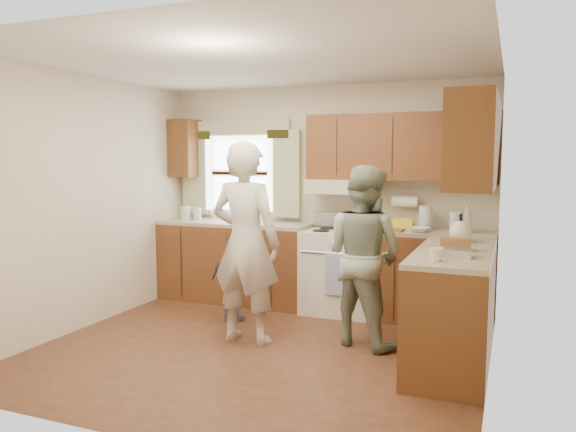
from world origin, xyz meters
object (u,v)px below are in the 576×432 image
at_px(woman_left, 246,243).
at_px(child, 233,280).
at_px(stove, 340,270).
at_px(woman_right, 363,255).

relative_size(woman_left, child, 2.12).
distance_m(stove, child, 1.20).
bearing_deg(woman_left, child, -48.71).
xyz_separation_m(stove, woman_right, (0.49, -0.93, 0.34)).
distance_m(woman_left, child, 0.81).
bearing_deg(woman_left, woman_right, -157.14).
bearing_deg(stove, child, -139.73).
relative_size(woman_left, woman_right, 1.13).
height_order(woman_left, woman_right, woman_left).
bearing_deg(child, stove, -138.77).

